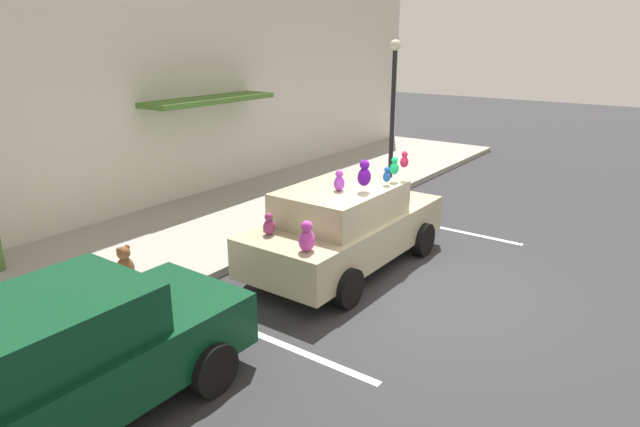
# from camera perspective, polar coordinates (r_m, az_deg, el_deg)

# --- Properties ---
(ground_plane) EXTENTS (60.00, 60.00, 0.00)m
(ground_plane) POSITION_cam_1_polar(r_m,az_deg,el_deg) (9.32, 10.23, -7.79)
(ground_plane) COLOR #2D2D30
(sidewalk) EXTENTS (24.00, 4.00, 0.15)m
(sidewalk) POSITION_cam_1_polar(r_m,az_deg,el_deg) (12.10, -11.46, -1.34)
(sidewalk) COLOR gray
(sidewalk) RESTS_ON ground
(storefront_building) EXTENTS (24.00, 1.25, 6.40)m
(storefront_building) POSITION_cam_1_polar(r_m,az_deg,el_deg) (13.16, -18.84, 13.53)
(storefront_building) COLOR beige
(storefront_building) RESTS_ON ground
(parking_stripe_front) EXTENTS (0.12, 3.60, 0.01)m
(parking_stripe_front) POSITION_cam_1_polar(r_m,az_deg,el_deg) (12.31, 12.42, -1.42)
(parking_stripe_front) COLOR silver
(parking_stripe_front) RESTS_ON ground
(parking_stripe_rear) EXTENTS (0.12, 3.60, 0.01)m
(parking_stripe_rear) POSITION_cam_1_polar(r_m,az_deg,el_deg) (7.83, -5.49, -12.85)
(parking_stripe_rear) COLOR silver
(parking_stripe_rear) RESTS_ON ground
(plush_covered_car) EXTENTS (4.22, 1.97, 2.09)m
(plush_covered_car) POSITION_cam_1_polar(r_m,az_deg,el_deg) (9.72, 2.68, -1.28)
(plush_covered_car) COLOR tan
(plush_covered_car) RESTS_ON ground
(parked_sedan_behind) EXTENTS (4.14, 1.89, 1.54)m
(parked_sedan_behind) POSITION_cam_1_polar(r_m,az_deg,el_deg) (6.45, -25.67, -13.91)
(parked_sedan_behind) COLOR #0A381E
(parked_sedan_behind) RESTS_ON ground
(teddy_bear_on_sidewalk) EXTENTS (0.31, 0.26, 0.60)m
(teddy_bear_on_sidewalk) POSITION_cam_1_polar(r_m,az_deg,el_deg) (9.61, -19.73, -5.00)
(teddy_bear_on_sidewalk) COLOR brown
(teddy_bear_on_sidewalk) RESTS_ON sidewalk
(street_lamp_post) EXTENTS (0.28, 0.28, 3.79)m
(street_lamp_post) POSITION_cam_1_polar(r_m,az_deg,el_deg) (14.81, 7.66, 11.92)
(street_lamp_post) COLOR black
(street_lamp_post) RESTS_ON sidewalk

